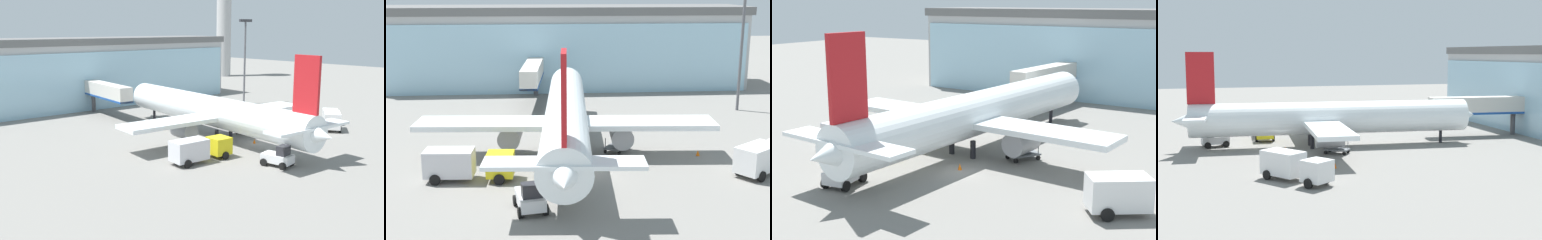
# 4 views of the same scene
# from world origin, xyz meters

# --- Properties ---
(ground) EXTENTS (240.00, 240.00, 0.00)m
(ground) POSITION_xyz_m (0.00, 0.00, 0.00)
(ground) COLOR gray
(terminal_building) EXTENTS (58.07, 13.94, 12.57)m
(terminal_building) POSITION_xyz_m (-0.00, 41.18, 6.28)
(terminal_building) COLOR #B1B1B1
(terminal_building) RESTS_ON ground
(jet_bridge) EXTENTS (3.56, 14.28, 5.46)m
(jet_bridge) POSITION_xyz_m (-4.59, 28.61, 4.10)
(jet_bridge) COLOR beige
(jet_bridge) RESTS_ON ground
(control_tower) EXTENTS (7.56, 7.56, 35.05)m
(control_tower) POSITION_xyz_m (55.13, 60.28, 20.43)
(control_tower) COLOR #AEAEAE
(control_tower) RESTS_ON ground
(apron_light_mast) EXTENTS (3.20, 0.40, 15.95)m
(apron_light_mast) POSITION_xyz_m (21.63, 21.78, 9.66)
(apron_light_mast) COLOR #59595E
(apron_light_mast) RESTS_ON ground
(airplane) EXTENTS (28.15, 38.00, 11.67)m
(airplane) POSITION_xyz_m (-1.81, 6.15, 3.55)
(airplane) COLOR white
(airplane) RESTS_ON ground
(catering_truck) EXTENTS (7.45, 2.98, 2.65)m
(catering_truck) POSITION_xyz_m (-10.63, -0.69, 1.47)
(catering_truck) COLOR yellow
(catering_truck) RESTS_ON ground
(fuel_truck) EXTENTS (7.25, 5.98, 2.65)m
(fuel_truck) POSITION_xyz_m (14.98, -1.18, 1.47)
(fuel_truck) COLOR silver
(fuel_truck) RESTS_ON ground
(baggage_cart) EXTENTS (2.88, 3.22, 1.50)m
(baggage_cart) POSITION_xyz_m (3.15, 5.95, 0.50)
(baggage_cart) COLOR slate
(baggage_cart) RESTS_ON ground
(pushback_tug) EXTENTS (2.61, 3.45, 2.30)m
(pushback_tug) POSITION_xyz_m (-5.41, -7.44, 0.97)
(pushback_tug) COLOR silver
(pushback_tug) RESTS_ON ground
(safety_cone_nose) EXTENTS (0.36, 0.36, 0.55)m
(safety_cone_nose) POSITION_xyz_m (0.00, 0.53, 0.28)
(safety_cone_nose) COLOR orange
(safety_cone_nose) RESTS_ON ground
(safety_cone_wingtip) EXTENTS (0.36, 0.36, 0.55)m
(safety_cone_wingtip) POSITION_xyz_m (10.60, 3.81, 0.28)
(safety_cone_wingtip) COLOR orange
(safety_cone_wingtip) RESTS_ON ground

